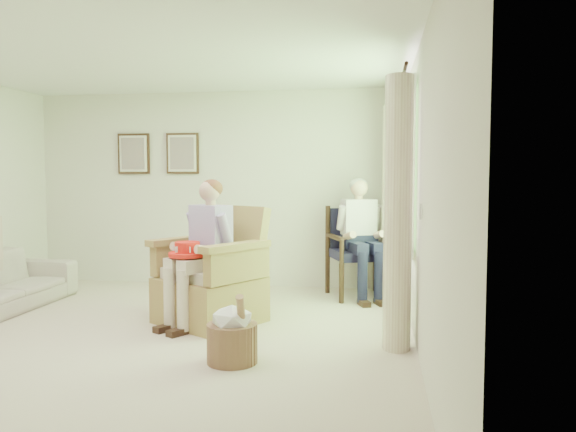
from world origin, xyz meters
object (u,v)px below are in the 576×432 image
object	(u,v)px
wood_armchair	(360,248)
person_dark	(359,228)
red_hat	(187,251)
wicker_armchair	(211,285)
hatbox	(232,334)
person_wicker	(206,241)

from	to	relation	value
wood_armchair	person_dark	xyz separation A→B (m)	(0.00, -0.18, 0.26)
wood_armchair	red_hat	world-z (taller)	wood_armchair
wicker_armchair	hatbox	distance (m)	1.33
person_dark	wood_armchair	bearing A→B (deg)	69.15
person_wicker	hatbox	size ratio (longest dim) A/B	2.40
wicker_armchair	person_dark	size ratio (longest dim) A/B	0.82
wicker_armchair	hatbox	bearing A→B (deg)	-34.63
wood_armchair	hatbox	world-z (taller)	wood_armchair
person_dark	hatbox	distance (m)	2.77
person_wicker	wicker_armchair	bearing A→B (deg)	121.34
person_wicker	hatbox	bearing A→B (deg)	-31.61
wood_armchair	person_wicker	size ratio (longest dim) A/B	0.76
person_dark	hatbox	size ratio (longest dim) A/B	2.42
person_wicker	person_dark	bearing A→B (deg)	77.14
wicker_armchair	person_wicker	distance (m)	0.49
person_wicker	person_dark	world-z (taller)	person_dark
person_wicker	red_hat	bearing A→B (deg)	-98.41
person_wicker	person_dark	distance (m)	2.07
wicker_armchair	person_wicker	size ratio (longest dim) A/B	0.83
person_wicker	person_dark	xyz separation A→B (m)	(1.45, 1.49, 0.01)
person_wicker	red_hat	size ratio (longest dim) A/B	3.93
hatbox	person_wicker	bearing A→B (deg)	117.05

